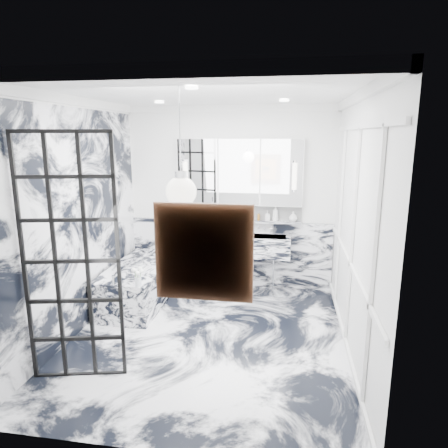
% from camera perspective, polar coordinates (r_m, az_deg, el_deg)
% --- Properties ---
extents(floor, '(3.60, 3.60, 0.00)m').
position_cam_1_polar(floor, '(4.96, -2.33, -15.87)').
color(floor, white).
rests_on(floor, ground).
extents(ceiling, '(3.60, 3.60, 0.00)m').
position_cam_1_polar(ceiling, '(4.39, -2.67, 18.27)').
color(ceiling, white).
rests_on(ceiling, wall_back).
extents(wall_back, '(3.60, 0.00, 3.60)m').
position_cam_1_polar(wall_back, '(6.21, 0.90, 3.65)').
color(wall_back, white).
rests_on(wall_back, floor).
extents(wall_front, '(3.60, 0.00, 3.60)m').
position_cam_1_polar(wall_front, '(2.80, -10.09, -7.76)').
color(wall_front, white).
rests_on(wall_front, floor).
extents(wall_left, '(0.00, 3.60, 3.60)m').
position_cam_1_polar(wall_left, '(5.04, -20.59, 0.75)').
color(wall_left, white).
rests_on(wall_left, floor).
extents(wall_right, '(0.00, 3.60, 3.60)m').
position_cam_1_polar(wall_right, '(4.43, 18.20, -0.61)').
color(wall_right, white).
rests_on(wall_right, floor).
extents(marble_clad_back, '(3.18, 0.05, 1.05)m').
position_cam_1_polar(marble_clad_back, '(6.38, 0.84, -4.16)').
color(marble_clad_back, white).
rests_on(marble_clad_back, floor).
extents(marble_clad_left, '(0.02, 3.56, 2.68)m').
position_cam_1_polar(marble_clad_left, '(5.05, -20.39, 0.07)').
color(marble_clad_left, white).
rests_on(marble_clad_left, floor).
extents(panel_molding, '(0.03, 3.40, 2.30)m').
position_cam_1_polar(panel_molding, '(4.45, 17.85, -1.86)').
color(panel_molding, white).
rests_on(panel_molding, floor).
extents(soap_bottle_a, '(0.11, 0.11, 0.23)m').
position_cam_1_polar(soap_bottle_a, '(6.10, 7.37, 1.52)').
color(soap_bottle_a, '#8C5919').
rests_on(soap_bottle_a, ledge).
extents(soap_bottle_b, '(0.08, 0.08, 0.15)m').
position_cam_1_polar(soap_bottle_b, '(6.11, 6.21, 1.20)').
color(soap_bottle_b, '#4C4C51').
rests_on(soap_bottle_b, ledge).
extents(soap_bottle_c, '(0.16, 0.16, 0.15)m').
position_cam_1_polar(soap_bottle_c, '(6.10, 9.84, 1.08)').
color(soap_bottle_c, silver).
rests_on(soap_bottle_c, ledge).
extents(face_pot, '(0.14, 0.14, 0.14)m').
position_cam_1_polar(face_pot, '(6.14, 2.29, 1.32)').
color(face_pot, white).
rests_on(face_pot, ledge).
extents(amber_bottle, '(0.04, 0.04, 0.10)m').
position_cam_1_polar(amber_bottle, '(6.12, 4.96, 1.00)').
color(amber_bottle, '#8C5919').
rests_on(amber_bottle, ledge).
extents(flower_vase, '(0.08, 0.08, 0.12)m').
position_cam_1_polar(flower_vase, '(5.04, -12.16, -8.06)').
color(flower_vase, silver).
rests_on(flower_vase, bathtub).
extents(crittall_door, '(0.87, 0.23, 2.40)m').
position_cam_1_polar(crittall_door, '(4.05, -20.98, -4.99)').
color(crittall_door, black).
rests_on(crittall_door, floor).
extents(artwork, '(0.57, 0.05, 0.57)m').
position_cam_1_polar(artwork, '(2.68, -2.91, -4.06)').
color(artwork, orange).
rests_on(artwork, wall_front).
extents(pendant_light, '(0.25, 0.25, 0.25)m').
position_cam_1_polar(pendant_light, '(3.35, -6.12, 4.61)').
color(pendant_light, white).
rests_on(pendant_light, ceiling).
extents(trough_sink, '(1.60, 0.45, 0.30)m').
position_cam_1_polar(trough_sink, '(6.10, 1.94, -2.97)').
color(trough_sink, silver).
rests_on(trough_sink, wall_back).
extents(ledge, '(1.90, 0.14, 0.04)m').
position_cam_1_polar(ledge, '(6.17, 2.16, 0.48)').
color(ledge, silver).
rests_on(ledge, wall_back).
extents(subway_tile, '(1.90, 0.03, 0.23)m').
position_cam_1_polar(subway_tile, '(6.21, 2.24, 1.81)').
color(subway_tile, white).
rests_on(subway_tile, wall_back).
extents(mirror_cabinet, '(1.90, 0.16, 1.00)m').
position_cam_1_polar(mirror_cabinet, '(6.07, 2.23, 7.43)').
color(mirror_cabinet, white).
rests_on(mirror_cabinet, wall_back).
extents(sconce_left, '(0.07, 0.07, 0.40)m').
position_cam_1_polar(sconce_left, '(6.13, -5.57, 7.06)').
color(sconce_left, white).
rests_on(sconce_left, mirror_cabinet).
extents(sconce_right, '(0.07, 0.07, 0.40)m').
position_cam_1_polar(sconce_right, '(5.93, 10.05, 6.74)').
color(sconce_right, white).
rests_on(sconce_right, mirror_cabinet).
extents(bathtub, '(0.75, 1.65, 0.55)m').
position_cam_1_polar(bathtub, '(5.95, -11.85, -8.27)').
color(bathtub, silver).
rests_on(bathtub, floor).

